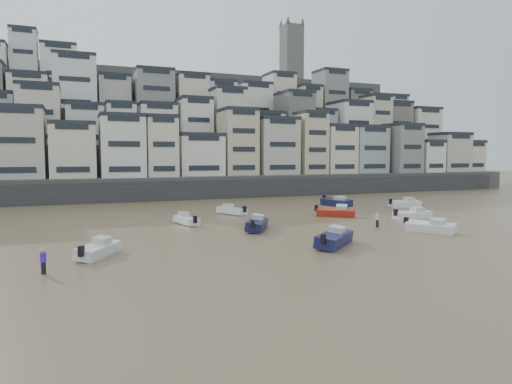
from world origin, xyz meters
name	(u,v)px	position (x,y,z in m)	size (l,w,h in m)	color
ground	(368,335)	(0.00, 0.00, 0.00)	(400.00, 400.00, 0.00)	olive
harbor_wall	(203,189)	(10.00, 65.00, 1.75)	(140.00, 3.00, 3.50)	#38383A
hillside	(181,137)	(14.73, 104.84, 13.01)	(141.04, 66.00, 50.00)	#4C4C47
boat_a	(334,236)	(9.30, 18.03, 0.86)	(6.29, 2.06, 1.72)	#151743
boat_b	(430,226)	(22.35, 20.41, 0.74)	(5.40, 1.77, 1.47)	silver
boat_c	(257,223)	(6.18, 28.71, 0.80)	(5.83, 1.91, 1.59)	#12153A
boat_d	(413,213)	(27.61, 29.22, 0.76)	(5.59, 1.83, 1.53)	white
boat_e	(336,211)	(19.84, 34.85, 0.74)	(5.45, 1.78, 1.49)	#A02413
boat_f	(186,219)	(0.00, 35.55, 0.67)	(4.91, 1.61, 1.34)	white
boat_g	(405,202)	(35.63, 40.28, 0.77)	(5.63, 1.84, 1.54)	white
boat_h	(232,209)	(7.89, 42.24, 0.70)	(5.16, 1.69, 1.41)	white
boat_i	(336,201)	(26.46, 45.47, 0.86)	(6.33, 2.07, 1.73)	#131C3E
boat_j	(98,248)	(-10.41, 21.31, 0.72)	(5.25, 1.72, 1.43)	silver
person_blue	(43,261)	(-14.13, 17.07, 0.87)	(0.44, 0.44, 1.74)	#3D1BD0
person_pink	(377,219)	(19.42, 25.42, 0.87)	(0.44, 0.44, 1.74)	beige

